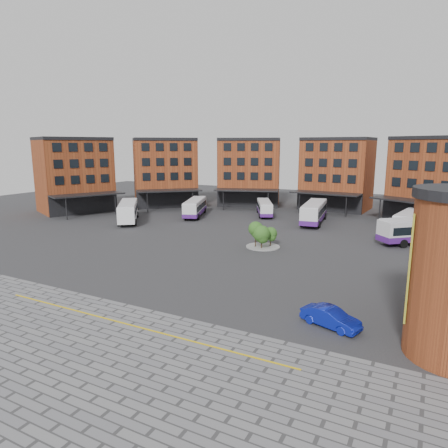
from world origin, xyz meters
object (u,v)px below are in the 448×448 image
at_px(bus_e, 409,221).
at_px(blue_car, 331,317).
at_px(bus_a, 128,210).
at_px(bus_b, 195,207).
at_px(bus_c, 264,208).
at_px(tree_island, 262,234).
at_px(bus_f, 423,230).
at_px(bus_d, 314,212).

height_order(bus_e, blue_car, bus_e).
height_order(bus_a, blue_car, bus_a).
xyz_separation_m(bus_a, bus_b, (7.48, 9.93, -0.31)).
xyz_separation_m(bus_b, bus_c, (11.16, 6.86, -0.21)).
distance_m(tree_island, bus_b, 25.72).
height_order(bus_b, bus_e, bus_b).
bearing_deg(bus_a, tree_island, -49.94).
distance_m(bus_b, bus_e, 36.48).
bearing_deg(blue_car, bus_a, 76.71).
bearing_deg(bus_f, bus_a, -124.66).
relative_size(bus_a, bus_b, 0.99).
bearing_deg(bus_d, tree_island, -101.37).
xyz_separation_m(bus_a, bus_d, (28.94, 13.61, -0.10)).
relative_size(bus_e, bus_f, 1.01).
distance_m(bus_a, blue_car, 47.77).
height_order(bus_a, bus_c, bus_a).
relative_size(bus_b, bus_f, 1.03).
distance_m(bus_b, bus_c, 13.10).
height_order(bus_c, bus_d, bus_d).
bearing_deg(bus_a, bus_e, -19.58).
bearing_deg(bus_a, bus_d, -12.13).
height_order(bus_a, bus_d, bus_d).
height_order(tree_island, bus_c, tree_island).
xyz_separation_m(tree_island, blue_car, (13.11, -18.89, -1.10)).
bearing_deg(bus_b, bus_f, -26.97).
bearing_deg(bus_f, bus_c, -153.81).
xyz_separation_m(bus_d, bus_f, (16.82, -7.58, -0.02)).
xyz_separation_m(bus_b, bus_f, (38.28, -3.91, 0.18)).
height_order(bus_d, bus_f, bus_d).
relative_size(bus_b, blue_car, 2.58).
height_order(tree_island, bus_a, tree_island).
bearing_deg(bus_e, blue_car, -85.18).
relative_size(tree_island, bus_f, 0.40).
bearing_deg(tree_island, bus_f, 33.79).
relative_size(bus_d, blue_car, 2.90).
distance_m(bus_b, blue_car, 48.22).
relative_size(tree_island, bus_b, 0.39).
relative_size(bus_a, bus_d, 0.88).
distance_m(bus_a, bus_b, 12.44).
relative_size(tree_island, bus_c, 0.45).
bearing_deg(blue_car, tree_island, 53.14).
relative_size(tree_island, bus_d, 0.34).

